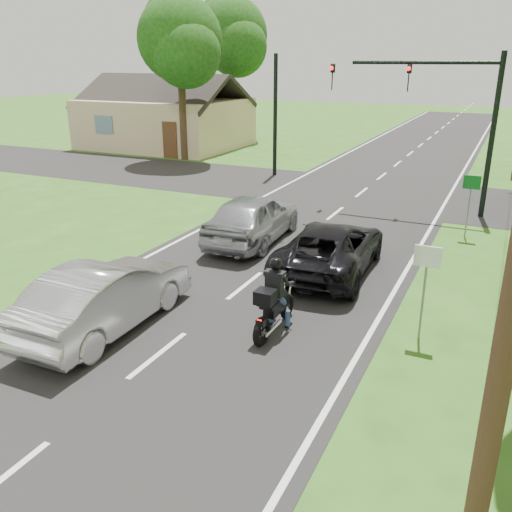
# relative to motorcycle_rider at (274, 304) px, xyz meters

# --- Properties ---
(ground) EXTENTS (140.00, 140.00, 0.00)m
(ground) POSITION_rel_motorcycle_rider_xyz_m (-1.73, -1.93, -0.69)
(ground) COLOR #295718
(ground) RESTS_ON ground
(road) EXTENTS (8.00, 100.00, 0.01)m
(road) POSITION_rel_motorcycle_rider_xyz_m (-1.73, 8.07, -0.68)
(road) COLOR black
(road) RESTS_ON ground
(cross_road) EXTENTS (60.00, 7.00, 0.01)m
(cross_road) POSITION_rel_motorcycle_rider_xyz_m (-1.73, 14.07, -0.68)
(cross_road) COLOR black
(cross_road) RESTS_ON ground
(motorcycle_rider) EXTENTS (0.57, 2.03, 1.75)m
(motorcycle_rider) POSITION_rel_motorcycle_rider_xyz_m (0.00, 0.00, 0.00)
(motorcycle_rider) COLOR black
(motorcycle_rider) RESTS_ON ground
(dark_suv) EXTENTS (2.58, 5.14, 1.40)m
(dark_suv) POSITION_rel_motorcycle_rider_xyz_m (-0.03, 4.07, 0.02)
(dark_suv) COLOR black
(dark_suv) RESTS_ON road
(silver_sedan) EXTENTS (1.70, 4.65, 1.52)m
(silver_sedan) POSITION_rel_motorcycle_rider_xyz_m (-3.45, -1.39, 0.09)
(silver_sedan) COLOR #BBBBC0
(silver_sedan) RESTS_ON road
(silver_suv) EXTENTS (2.17, 4.88, 1.63)m
(silver_suv) POSITION_rel_motorcycle_rider_xyz_m (-3.17, 5.57, 0.14)
(silver_suv) COLOR #9DA0A5
(silver_suv) RESTS_ON road
(traffic_signal) EXTENTS (6.38, 0.44, 6.00)m
(traffic_signal) POSITION_rel_motorcycle_rider_xyz_m (1.60, 12.06, 3.45)
(traffic_signal) COLOR black
(traffic_signal) RESTS_ON ground
(signal_pole_far) EXTENTS (0.20, 0.20, 6.00)m
(signal_pole_far) POSITION_rel_motorcycle_rider_xyz_m (-6.93, 16.07, 2.31)
(signal_pole_far) COLOR black
(signal_pole_far) RESTS_ON ground
(sign_white) EXTENTS (0.55, 0.07, 2.12)m
(sign_white) POSITION_rel_motorcycle_rider_xyz_m (2.97, 1.05, 0.91)
(sign_white) COLOR slate
(sign_white) RESTS_ON ground
(sign_green) EXTENTS (0.55, 0.07, 2.12)m
(sign_green) POSITION_rel_motorcycle_rider_xyz_m (3.17, 9.05, 0.91)
(sign_green) COLOR slate
(sign_green) RESTS_ON ground
(tree_left_near) EXTENTS (5.12, 4.96, 9.22)m
(tree_left_near) POSITION_rel_motorcycle_rider_xyz_m (-13.46, 17.85, 5.85)
(tree_left_near) COLOR #332316
(tree_left_near) RESTS_ON ground
(tree_left_far) EXTENTS (5.76, 5.58, 10.14)m
(tree_left_far) POSITION_rel_motorcycle_rider_xyz_m (-15.43, 27.82, 6.45)
(tree_left_far) COLOR #332316
(tree_left_far) RESTS_ON ground
(house) EXTENTS (10.20, 8.00, 4.84)m
(house) POSITION_rel_motorcycle_rider_xyz_m (-17.73, 22.07, 1.08)
(house) COLOR #C4B088
(house) RESTS_ON ground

